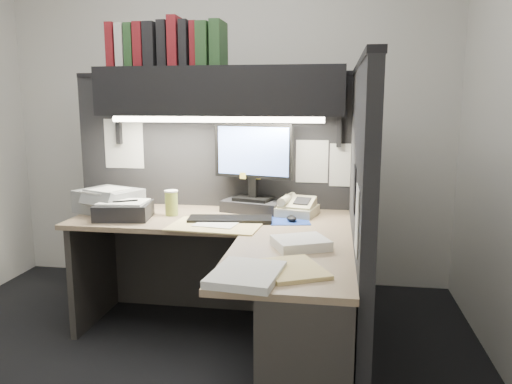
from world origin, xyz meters
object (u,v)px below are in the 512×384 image
printer (109,201)px  monitor (253,177)px  overhead_shelf (221,91)px  notebook_stack (124,211)px  coffee_cup (171,204)px  telephone (297,208)px  keyboard (230,219)px  desk (247,299)px

printer → monitor: bearing=31.8°
overhead_shelf → notebook_stack: bearing=-151.1°
printer → overhead_shelf: bearing=32.9°
coffee_cup → printer: size_ratio=0.41×
telephone → coffee_cup: coffee_cup is taller
monitor → notebook_stack: 0.84m
monitor → printer: size_ratio=1.58×
keyboard → printer: bearing=162.8°
monitor → coffee_cup: bearing=-144.7°
telephone → overhead_shelf: bearing=-173.0°
coffee_cup → keyboard: bearing=-14.7°
monitor → notebook_stack: bearing=-142.8°
keyboard → monitor: bearing=65.4°
coffee_cup → notebook_stack: 0.29m
notebook_stack → keyboard: bearing=2.1°
keyboard → printer: printer is taller
desk → monitor: monitor is taller
coffee_cup → printer: bearing=174.9°
overhead_shelf → coffee_cup: 0.77m
overhead_shelf → monitor: overhead_shelf is taller
notebook_stack → overhead_shelf: bearing=28.9°
monitor → printer: (-0.93, -0.15, -0.15)m
overhead_shelf → keyboard: overhead_shelf is taller
desk → coffee_cup: (-0.59, 0.58, 0.36)m
monitor → notebook_stack: size_ratio=1.78×
monitor → keyboard: 0.38m
overhead_shelf → coffee_cup: (-0.29, -0.17, -0.70)m
printer → notebook_stack: printer is taller
overhead_shelf → monitor: 0.58m
telephone → notebook_stack: (-1.05, -0.25, 0.00)m
keyboard → notebook_stack: (-0.66, -0.02, 0.04)m
monitor → keyboard: (-0.09, -0.30, -0.21)m
desk → printer: 1.25m
keyboard → coffee_cup: coffee_cup is taller
overhead_shelf → monitor: bearing=5.2°
keyboard → notebook_stack: size_ratio=1.56×
desk → telephone: (0.20, 0.70, 0.33)m
telephone → coffee_cup: 0.79m
telephone → printer: printer is taller
overhead_shelf → coffee_cup: overhead_shelf is taller
desk → notebook_stack: notebook_stack is taller
keyboard → overhead_shelf: bearing=104.8°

